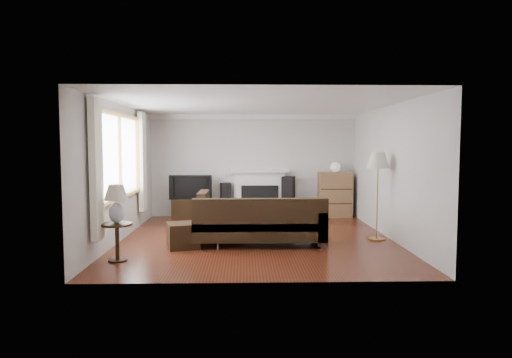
{
  "coord_description": "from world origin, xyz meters",
  "views": [
    {
      "loc": [
        -0.23,
        -8.45,
        1.76
      ],
      "look_at": [
        0.0,
        0.3,
        1.1
      ],
      "focal_mm": 32.0,
      "sensor_mm": 36.0,
      "label": 1
    }
  ],
  "objects_px": {
    "tv_stand": "(191,208)",
    "sectional_sofa": "(259,222)",
    "floor_lamp": "(377,196)",
    "side_table": "(117,242)",
    "coffee_table": "(257,222)",
    "bookshelf": "(335,195)"
  },
  "relations": [
    {
      "from": "tv_stand",
      "to": "floor_lamp",
      "type": "bearing_deg",
      "value": -35.83
    },
    {
      "from": "tv_stand",
      "to": "sectional_sofa",
      "type": "bearing_deg",
      "value": -62.93
    },
    {
      "from": "floor_lamp",
      "to": "coffee_table",
      "type": "bearing_deg",
      "value": 158.56
    },
    {
      "from": "side_table",
      "to": "coffee_table",
      "type": "bearing_deg",
      "value": 46.1
    },
    {
      "from": "sectional_sofa",
      "to": "side_table",
      "type": "height_order",
      "value": "sectional_sofa"
    },
    {
      "from": "sectional_sofa",
      "to": "bookshelf",
      "type": "bearing_deg",
      "value": 57.43
    },
    {
      "from": "coffee_table",
      "to": "floor_lamp",
      "type": "height_order",
      "value": "floor_lamp"
    },
    {
      "from": "tv_stand",
      "to": "bookshelf",
      "type": "height_order",
      "value": "bookshelf"
    },
    {
      "from": "coffee_table",
      "to": "floor_lamp",
      "type": "relative_size",
      "value": 0.65
    },
    {
      "from": "bookshelf",
      "to": "coffee_table",
      "type": "height_order",
      "value": "bookshelf"
    },
    {
      "from": "tv_stand",
      "to": "coffee_table",
      "type": "xyz_separation_m",
      "value": [
        1.54,
        -1.83,
        -0.02
      ]
    },
    {
      "from": "bookshelf",
      "to": "floor_lamp",
      "type": "distance_m",
      "value": 2.74
    },
    {
      "from": "floor_lamp",
      "to": "side_table",
      "type": "bearing_deg",
      "value": -162.05
    },
    {
      "from": "coffee_table",
      "to": "floor_lamp",
      "type": "distance_m",
      "value": 2.42
    },
    {
      "from": "sectional_sofa",
      "to": "floor_lamp",
      "type": "xyz_separation_m",
      "value": [
        2.18,
        0.33,
        0.42
      ]
    },
    {
      "from": "tv_stand",
      "to": "floor_lamp",
      "type": "distance_m",
      "value": 4.63
    },
    {
      "from": "bookshelf",
      "to": "coffee_table",
      "type": "distance_m",
      "value": 2.72
    },
    {
      "from": "tv_stand",
      "to": "floor_lamp",
      "type": "xyz_separation_m",
      "value": [
        3.72,
        -2.69,
        0.59
      ]
    },
    {
      "from": "tv_stand",
      "to": "bookshelf",
      "type": "xyz_separation_m",
      "value": [
        3.49,
        0.03,
        0.32
      ]
    },
    {
      "from": "tv_stand",
      "to": "sectional_sofa",
      "type": "relative_size",
      "value": 0.37
    },
    {
      "from": "bookshelf",
      "to": "sectional_sofa",
      "type": "height_order",
      "value": "bookshelf"
    },
    {
      "from": "tv_stand",
      "to": "sectional_sofa",
      "type": "height_order",
      "value": "sectional_sofa"
    }
  ]
}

